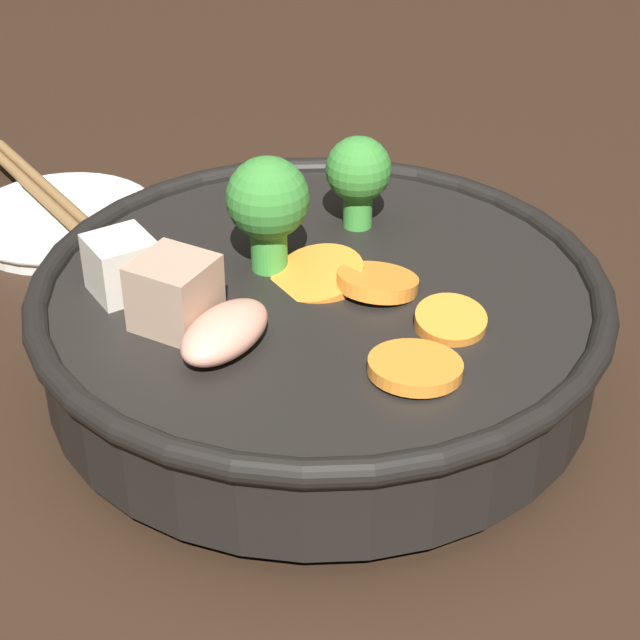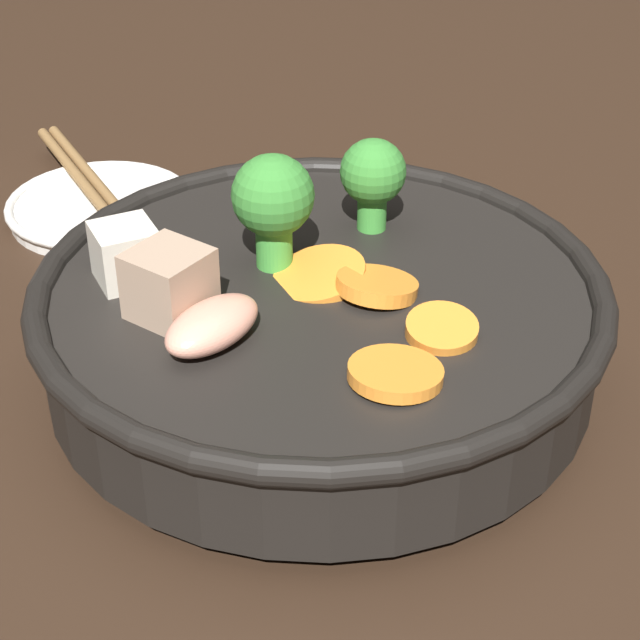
{
  "view_description": "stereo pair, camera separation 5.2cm",
  "coord_description": "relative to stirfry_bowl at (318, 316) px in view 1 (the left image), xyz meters",
  "views": [
    {
      "loc": [
        -0.43,
        0.06,
        0.32
      ],
      "look_at": [
        0.0,
        0.0,
        0.04
      ],
      "focal_mm": 60.0,
      "sensor_mm": 36.0,
      "label": 1
    },
    {
      "loc": [
        -0.43,
        0.01,
        0.32
      ],
      "look_at": [
        0.0,
        0.0,
        0.04
      ],
      "focal_mm": 60.0,
      "sensor_mm": 36.0,
      "label": 2
    }
  ],
  "objects": [
    {
      "name": "ground_plane",
      "position": [
        -0.0,
        -0.0,
        -0.04
      ],
      "size": [
        3.0,
        3.0,
        0.0
      ],
      "primitive_type": "plane",
      "color": "black"
    },
    {
      "name": "side_saucer",
      "position": [
        0.18,
        0.13,
        -0.03
      ],
      "size": [
        0.12,
        0.12,
        0.01
      ],
      "color": "white",
      "rests_on": "ground_plane"
    },
    {
      "name": "stirfry_bowl",
      "position": [
        0.0,
        0.0,
        0.0
      ],
      "size": [
        0.28,
        0.28,
        0.11
      ],
      "color": "black",
      "rests_on": "ground_plane"
    },
    {
      "name": "chopsticks_pair",
      "position": [
        0.18,
        0.13,
        -0.02
      ],
      "size": [
        0.21,
        0.11,
        0.01
      ],
      "color": "olive",
      "rests_on": "side_saucer"
    }
  ]
}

